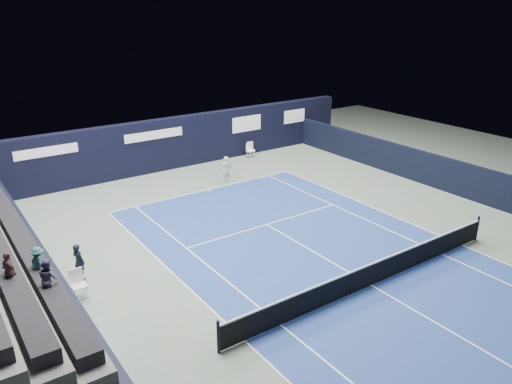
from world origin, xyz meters
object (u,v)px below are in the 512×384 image
Objects in this scene: folding_chair_back_a at (250,147)px; line_judge_chair at (78,282)px; folding_chair_back_b at (250,150)px; tennis_player at (226,169)px; tennis_net at (373,273)px.

folding_chair_back_a is 17.73m from line_judge_chair.
folding_chair_back_b is at bearing 34.14° from line_judge_chair.
folding_chair_back_a is 0.23m from folding_chair_back_b.
line_judge_chair is at bearing -145.90° from folding_chair_back_b.
folding_chair_back_b is 17.55m from line_judge_chair.
folding_chair_back_b is 0.60× the size of tennis_player.
folding_chair_back_a is 0.91× the size of line_judge_chair.
folding_chair_back_a reaches higher than folding_chair_back_b.
tennis_net is (-5.32, -15.61, -0.01)m from folding_chair_back_b.
tennis_player is (10.36, 7.13, 0.14)m from line_judge_chair.
tennis_net is at bearing -110.91° from folding_chair_back_b.
tennis_player is at bearing -128.90° from folding_chair_back_a.
folding_chair_back_b is 16.49m from tennis_net.
folding_chair_back_b is 0.07× the size of tennis_net.
tennis_net reaches higher than line_judge_chair.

